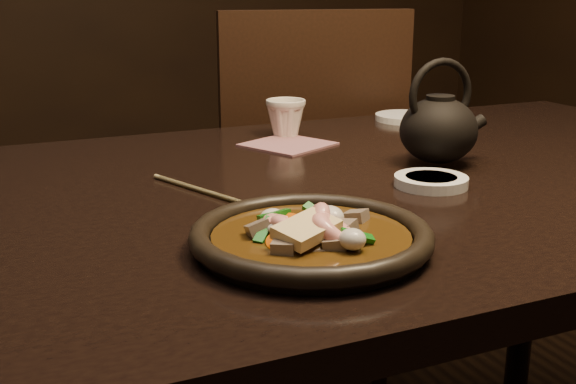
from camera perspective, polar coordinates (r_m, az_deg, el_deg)
name	(u,v)px	position (r m, az deg, el deg)	size (l,w,h in m)	color
table	(348,227)	(1.10, 4.79, -2.75)	(1.60, 0.90, 0.75)	black
chair	(301,190)	(1.81, 1.01, 0.13)	(0.54, 0.54, 0.97)	black
plate	(311,238)	(0.78, 1.83, -3.63)	(0.27, 0.27, 0.03)	black
stirfry	(310,234)	(0.78, 1.78, -3.35)	(0.16, 0.14, 0.06)	#39230A
soy_dish	(431,181)	(1.05, 11.23, 0.84)	(0.10, 0.10, 0.01)	white
saucer_right	(406,117)	(1.55, 9.28, 5.84)	(0.13, 0.13, 0.01)	white
tea_cup	(286,117)	(1.36, -0.18, 5.97)	(0.08, 0.07, 0.08)	white
chopsticks	(206,192)	(1.00, -6.49, 0.02)	(0.09, 0.22, 0.01)	#9E8D5A
napkin	(288,144)	(1.29, -0.01, 3.79)	(0.13, 0.13, 0.00)	#9C6064
teapot	(439,127)	(1.16, 11.85, 5.08)	(0.15, 0.12, 0.17)	black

